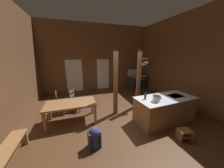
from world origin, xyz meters
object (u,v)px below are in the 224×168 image
bench_along_left_wall (9,152)px  stockpot_on_counter (156,98)px  ladderback_chair_near_window (61,103)px  ladderback_chair_by_post (75,100)px  kitchen_island (164,109)px  stove_range (137,82)px  step_stool (184,134)px  dining_table (71,105)px  backpack (94,137)px  mixing_bowl_on_counter (159,98)px  bottle_tall_on_counter (145,96)px

bench_along_left_wall → stockpot_on_counter: size_ratio=4.11×
ladderback_chair_near_window → ladderback_chair_by_post: bearing=10.6°
kitchen_island → ladderback_chair_by_post: (-3.06, 1.93, -0.01)m
kitchen_island → stockpot_on_counter: (-0.55, -0.17, 0.56)m
stove_range → step_stool: bearing=-104.9°
dining_table → backpack: 1.58m
kitchen_island → step_stool: bearing=-96.9°
kitchen_island → step_stool: size_ratio=5.27×
step_stool → dining_table: (-3.09, 1.97, 0.47)m
backpack → stockpot_on_counter: 2.22m
step_stool → ladderback_chair_by_post: ladderback_chair_by_post is taller
bench_along_left_wall → mixing_bowl_on_counter: 4.27m
stockpot_on_counter → bottle_tall_on_counter: 0.36m
ladderback_chair_near_window → bottle_tall_on_counter: bearing=-31.3°
backpack → mixing_bowl_on_counter: 2.44m
bottle_tall_on_counter → stockpot_on_counter: bearing=-48.7°
ladderback_chair_near_window → ladderback_chair_by_post: same height
ladderback_chair_near_window → bench_along_left_wall: (-0.90, -2.12, -0.15)m
step_stool → bottle_tall_on_counter: size_ratio=1.66×
dining_table → mixing_bowl_on_counter: size_ratio=10.00×
stove_range → backpack: (-3.84, -4.41, -0.17)m
kitchen_island → dining_table: size_ratio=1.29×
bench_along_left_wall → bottle_tall_on_counter: size_ratio=5.01×
step_stool → dining_table: 3.70m
dining_table → ladderback_chair_by_post: bearing=80.6°
backpack → dining_table: bearing=111.6°
kitchen_island → ladderback_chair_by_post: bearing=147.8°
stockpot_on_counter → stove_range: bearing=67.1°
ladderback_chair_near_window → bench_along_left_wall: 2.31m
kitchen_island → dining_table: bearing=162.5°
backpack → mixing_bowl_on_counter: (2.32, 0.42, 0.64)m
stove_range → stockpot_on_counter: bearing=-112.9°
ladderback_chair_near_window → bottle_tall_on_counter: (2.83, -1.72, 0.57)m
stockpot_on_counter → bottle_tall_on_counter: size_ratio=1.22×
step_stool → ladderback_chair_by_post: (-2.94, 2.89, 0.27)m
step_stool → stockpot_on_counter: bearing=118.9°
mixing_bowl_on_counter → dining_table: bearing=160.6°
kitchen_island → stockpot_on_counter: bearing=-162.7°
step_stool → kitchen_island: bearing=83.1°
ladderback_chair_near_window → stockpot_on_counter: (3.07, -1.99, 0.57)m
bottle_tall_on_counter → mixing_bowl_on_counter: bearing=-12.6°
ladderback_chair_near_window → backpack: 2.46m
kitchen_island → bench_along_left_wall: size_ratio=1.75×
ladderback_chair_by_post → bench_along_left_wall: 2.67m
stove_range → stockpot_on_counter: size_ratio=4.29×
ladderback_chair_by_post → backpack: 2.39m
mixing_bowl_on_counter → bottle_tall_on_counter: 0.49m
bench_along_left_wall → step_stool: bearing=-8.6°
step_stool → bottle_tall_on_counter: bearing=122.4°
ladderback_chair_near_window → stockpot_on_counter: size_ratio=3.09×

